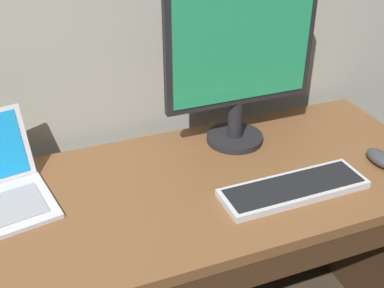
# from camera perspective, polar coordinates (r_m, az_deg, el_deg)

# --- Properties ---
(desk) EXTENTS (1.88, 0.65, 0.79)m
(desk) POSITION_cam_1_polar(r_m,az_deg,el_deg) (1.54, -5.23, -12.52)
(desk) COLOR brown
(desk) RESTS_ON ground
(external_monitor) EXTENTS (0.49, 0.19, 0.54)m
(external_monitor) POSITION_cam_1_polar(r_m,az_deg,el_deg) (1.54, 5.66, 9.65)
(external_monitor) COLOR black
(external_monitor) RESTS_ON desk
(wired_keyboard) EXTENTS (0.44, 0.14, 0.02)m
(wired_keyboard) POSITION_cam_1_polar(r_m,az_deg,el_deg) (1.45, 11.78, -5.10)
(wired_keyboard) COLOR #BCBCC1
(wired_keyboard) RESTS_ON desk
(computer_mouse) EXTENTS (0.06, 0.12, 0.04)m
(computer_mouse) POSITION_cam_1_polar(r_m,az_deg,el_deg) (1.65, 21.16, -1.60)
(computer_mouse) COLOR #38383D
(computer_mouse) RESTS_ON desk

